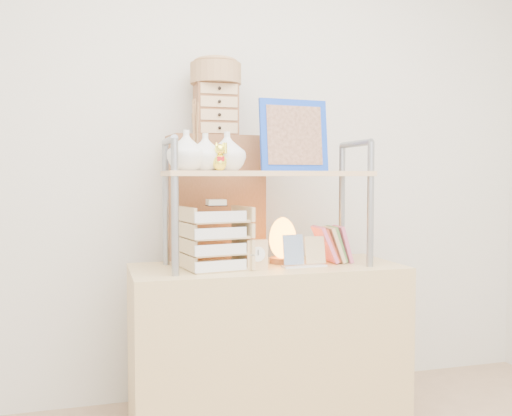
{
  "coord_description": "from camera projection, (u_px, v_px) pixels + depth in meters",
  "views": [
    {
      "loc": [
        -0.74,
        -1.22,
        1.15
      ],
      "look_at": [
        -0.05,
        1.2,
        1.01
      ],
      "focal_mm": 40.0,
      "sensor_mm": 36.0,
      "label": 1
    }
  ],
  "objects": [
    {
      "name": "hutch",
      "position": [
        244.0,
        166.0,
        2.5
      ],
      "size": [
        0.9,
        0.34,
        0.76
      ],
      "color": "gray",
      "rests_on": "desk"
    },
    {
      "name": "drawer_chest",
      "position": [
        216.0,
        110.0,
        2.8
      ],
      "size": [
        0.2,
        0.16,
        0.25
      ],
      "color": "brown",
      "rests_on": "cabinet"
    },
    {
      "name": "desk",
      "position": [
        267.0,
        348.0,
        2.57
      ],
      "size": [
        1.2,
        0.5,
        0.75
      ],
      "primitive_type": "cube",
      "color": "tan",
      "rests_on": "ground"
    },
    {
      "name": "cabinet",
      "position": [
        216.0,
        271.0,
        2.86
      ],
      "size": [
        0.47,
        0.28,
        1.35
      ],
      "primitive_type": "cube",
      "rotation": [
        0.0,
        0.0,
        0.09
      ],
      "color": "brown",
      "rests_on": "ground"
    },
    {
      "name": "postcard_stand",
      "position": [
        304.0,
        258.0,
        2.51
      ],
      "size": [
        0.2,
        0.06,
        0.14
      ],
      "color": "white",
      "rests_on": "desk"
    },
    {
      "name": "desk_clock",
      "position": [
        257.0,
        255.0,
        2.43
      ],
      "size": [
        0.09,
        0.04,
        0.13
      ],
      "color": "tan",
      "rests_on": "desk"
    },
    {
      "name": "salt_lamp",
      "position": [
        283.0,
        240.0,
        2.62
      ],
      "size": [
        0.14,
        0.13,
        0.21
      ],
      "color": "brown",
      "rests_on": "desk"
    },
    {
      "name": "woven_basket",
      "position": [
        216.0,
        74.0,
        2.79
      ],
      "size": [
        0.25,
        0.25,
        0.1
      ],
      "primitive_type": "cylinder",
      "color": "#966B44",
      "rests_on": "drawer_chest"
    },
    {
      "name": "letter_tray",
      "position": [
        216.0,
        241.0,
        2.44
      ],
      "size": [
        0.28,
        0.27,
        0.3
      ],
      "color": "tan",
      "rests_on": "desk"
    }
  ]
}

